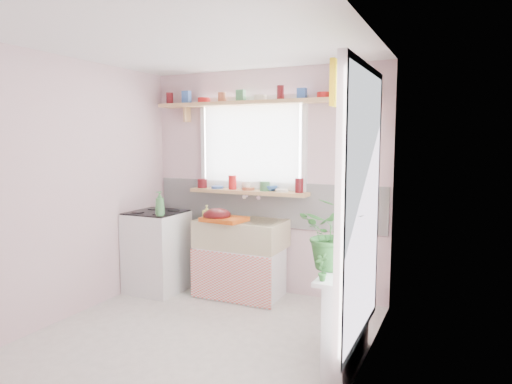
% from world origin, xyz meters
% --- Properties ---
extents(room, '(3.20, 3.20, 3.20)m').
position_xyz_m(room, '(0.66, 0.86, 1.37)').
color(room, silver).
rests_on(room, ground).
extents(sink_unit, '(0.95, 0.65, 1.11)m').
position_xyz_m(sink_unit, '(-0.15, 1.29, 0.43)').
color(sink_unit, white).
rests_on(sink_unit, ground).
extents(cooker, '(0.58, 0.58, 0.93)m').
position_xyz_m(cooker, '(-1.10, 1.05, 0.46)').
color(cooker, white).
rests_on(cooker, ground).
extents(radiator_ledge, '(0.22, 0.95, 0.78)m').
position_xyz_m(radiator_ledge, '(1.30, 0.20, 0.40)').
color(radiator_ledge, white).
rests_on(radiator_ledge, ground).
extents(windowsill, '(1.40, 0.22, 0.04)m').
position_xyz_m(windowsill, '(-0.15, 1.48, 1.14)').
color(windowsill, tan).
rests_on(windowsill, room).
extents(pine_shelf, '(2.52, 0.24, 0.04)m').
position_xyz_m(pine_shelf, '(0.00, 1.47, 2.12)').
color(pine_shelf, tan).
rests_on(pine_shelf, room).
extents(shelf_crockery, '(2.47, 0.11, 0.12)m').
position_xyz_m(shelf_crockery, '(-0.00, 1.47, 2.20)').
color(shelf_crockery, '#590F14').
rests_on(shelf_crockery, pine_shelf).
extents(sill_crockery, '(1.35, 0.11, 0.12)m').
position_xyz_m(sill_crockery, '(-0.17, 1.48, 1.22)').
color(sill_crockery, '#590F14').
rests_on(sill_crockery, windowsill).
extents(dish_tray, '(0.48, 0.38, 0.04)m').
position_xyz_m(dish_tray, '(-0.28, 1.15, 0.87)').
color(dish_tray, '#D05312').
rests_on(dish_tray, sink_unit).
extents(colander, '(0.37, 0.37, 0.14)m').
position_xyz_m(colander, '(-0.36, 1.14, 0.92)').
color(colander, '#500D10').
rests_on(colander, sink_unit).
extents(jade_plant, '(0.53, 0.47, 0.53)m').
position_xyz_m(jade_plant, '(1.21, 0.11, 1.04)').
color(jade_plant, '#2A6528').
rests_on(jade_plant, radiator_ledge).
extents(fruit_bowl, '(0.41, 0.41, 0.08)m').
position_xyz_m(fruit_bowl, '(1.21, 0.60, 0.82)').
color(fruit_bowl, white).
rests_on(fruit_bowl, radiator_ledge).
extents(herb_pot, '(0.12, 0.10, 0.19)m').
position_xyz_m(herb_pot, '(1.21, -0.20, 0.87)').
color(herb_pot, '#2D6D2B').
rests_on(herb_pot, radiator_ledge).
extents(soap_bottle_sink, '(0.09, 0.09, 0.17)m').
position_xyz_m(soap_bottle_sink, '(-0.46, 1.10, 0.93)').
color(soap_bottle_sink, '#D7D65F').
rests_on(soap_bottle_sink, sink_unit).
extents(sill_cup, '(0.14, 0.14, 0.09)m').
position_xyz_m(sill_cup, '(-0.20, 1.54, 1.20)').
color(sill_cup, white).
rests_on(sill_cup, windowsill).
extents(sill_bowl, '(0.21, 0.21, 0.06)m').
position_xyz_m(sill_bowl, '(0.09, 1.54, 1.19)').
color(sill_bowl, '#3562AD').
rests_on(sill_bowl, windowsill).
extents(shelf_vase, '(0.15, 0.15, 0.13)m').
position_xyz_m(shelf_vase, '(1.09, 1.53, 2.21)').
color(shelf_vase, '#A64433').
rests_on(shelf_vase, pine_shelf).
extents(cooker_bottle, '(0.12, 0.12, 0.26)m').
position_xyz_m(cooker_bottle, '(-0.88, 0.83, 1.05)').
color(cooker_bottle, '#458A4B').
rests_on(cooker_bottle, cooker).
extents(fruit, '(0.20, 0.14, 0.10)m').
position_xyz_m(fruit, '(1.22, 0.61, 0.88)').
color(fruit, orange).
rests_on(fruit, fruit_bowl).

